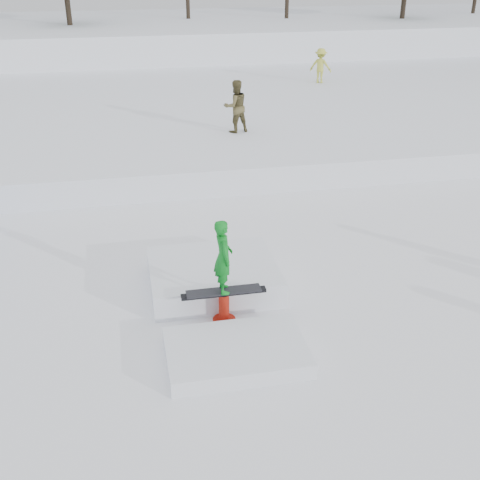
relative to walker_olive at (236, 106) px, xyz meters
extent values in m
plane|color=white|center=(-2.12, -10.77, -1.66)|extent=(120.00, 120.00, 0.00)
cube|color=white|center=(-2.12, 19.23, -0.46)|extent=(60.00, 14.00, 2.40)
cube|color=white|center=(-2.12, 5.23, -1.26)|extent=(50.00, 18.00, 0.80)
cylinder|color=black|center=(-6.12, 17.73, 1.74)|extent=(0.30, 0.30, 2.00)
cylinder|color=black|center=(13.88, 17.23, 1.74)|extent=(0.30, 0.30, 2.00)
imported|color=brown|center=(0.00, 0.00, 0.00)|extent=(0.97, 0.83, 1.73)
imported|color=gold|center=(5.33, 7.19, -0.10)|extent=(1.13, 1.00, 1.52)
cube|color=white|center=(-2.18, -8.68, -1.39)|extent=(2.60, 2.20, 0.54)
cube|color=white|center=(-2.18, -11.18, -1.51)|extent=(2.40, 1.60, 0.30)
cylinder|color=#B42615|center=(-2.18, -9.98, -1.63)|extent=(0.44, 0.44, 0.06)
cylinder|color=#B42615|center=(-2.18, -9.98, -1.36)|extent=(0.20, 0.20, 0.60)
cube|color=black|center=(-2.18, -9.98, -1.03)|extent=(1.60, 0.16, 0.06)
cube|color=black|center=(-2.18, -9.98, -0.99)|extent=(1.40, 0.28, 0.03)
imported|color=#09791B|center=(-2.18, -9.98, -0.26)|extent=(0.34, 0.52, 1.42)
camera|label=1|loc=(-3.78, -19.46, 4.79)|focal=45.00mm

